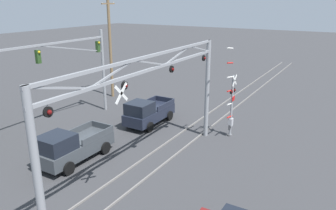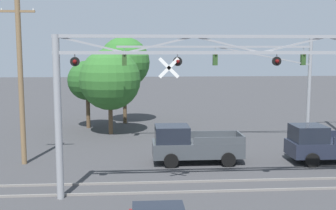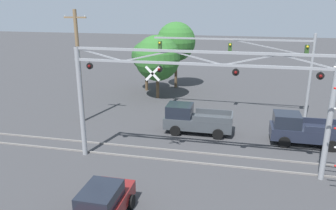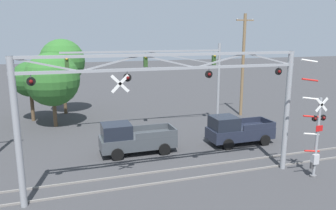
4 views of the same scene
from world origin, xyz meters
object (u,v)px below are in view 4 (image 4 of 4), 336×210
object	(u,v)px
crossing_gantry	(169,101)
traffic_signal_span	(180,69)
pickup_truck_following	(236,130)
background_tree_beyond_span	(52,79)
background_tree_far_right_verge	(30,79)
crossing_signal_mast	(316,137)
utility_pole_right	(243,64)
background_tree_far_left_verge	(62,61)
pickup_truck_lead	(133,139)

from	to	relation	value
crossing_gantry	traffic_signal_span	bearing A→B (deg)	66.82
pickup_truck_following	crossing_gantry	bearing A→B (deg)	-144.25
pickup_truck_following	background_tree_beyond_span	size ratio (longest dim) A/B	0.74
crossing_gantry	background_tree_far_right_verge	bearing A→B (deg)	115.08
crossing_signal_mast	utility_pole_right	world-z (taller)	utility_pole_right
traffic_signal_span	background_tree_far_left_verge	size ratio (longest dim) A/B	1.77
utility_pole_right	background_tree_far_right_verge	world-z (taller)	utility_pole_right
crossing_signal_mast	utility_pole_right	bearing A→B (deg)	75.05
crossing_gantry	background_tree_far_right_verge	world-z (taller)	crossing_gantry
background_tree_far_right_verge	background_tree_far_left_verge	bearing A→B (deg)	35.79
crossing_gantry	pickup_truck_lead	world-z (taller)	crossing_gantry
pickup_truck_lead	pickup_truck_following	distance (m)	7.51
traffic_signal_span	crossing_gantry	bearing A→B (deg)	-113.18
crossing_gantry	crossing_signal_mast	distance (m)	8.28
traffic_signal_span	pickup_truck_lead	world-z (taller)	traffic_signal_span
pickup_truck_lead	utility_pole_right	size ratio (longest dim) A/B	0.52
crossing_gantry	crossing_signal_mast	world-z (taller)	crossing_gantry
pickup_truck_lead	background_tree_far_right_verge	xyz separation A→B (m)	(-6.93, 11.23, 2.82)
pickup_truck_lead	background_tree_beyond_span	size ratio (longest dim) A/B	0.78
pickup_truck_lead	background_tree_far_left_verge	world-z (taller)	background_tree_far_left_verge
traffic_signal_span	pickup_truck_lead	distance (m)	8.14
background_tree_beyond_span	background_tree_far_right_verge	size ratio (longest dim) A/B	1.17
background_tree_beyond_span	pickup_truck_lead	bearing A→B (deg)	-59.75
utility_pole_right	background_tree_far_right_verge	bearing A→B (deg)	168.03
crossing_gantry	pickup_truck_following	size ratio (longest dim) A/B	3.05
crossing_signal_mast	pickup_truck_following	distance (m)	6.61
pickup_truck_lead	pickup_truck_following	xyz separation A→B (m)	(7.50, -0.43, -0.00)
crossing_signal_mast	pickup_truck_lead	bearing A→B (deg)	141.65
crossing_gantry	crossing_signal_mast	xyz separation A→B (m)	(7.83, -1.55, -2.21)
crossing_gantry	background_tree_far_left_verge	bearing A→B (deg)	104.55
traffic_signal_span	utility_pole_right	bearing A→B (deg)	17.27
crossing_signal_mast	background_tree_far_right_verge	bearing A→B (deg)	130.75
pickup_truck_following	background_tree_far_right_verge	bearing A→B (deg)	141.06
background_tree_far_left_verge	background_tree_far_right_verge	distance (m)	3.83
traffic_signal_span	utility_pole_right	size ratio (longest dim) A/B	1.35
pickup_truck_lead	pickup_truck_following	world-z (taller)	same
utility_pole_right	background_tree_far_left_verge	bearing A→B (deg)	159.35
traffic_signal_span	background_tree_beyond_span	bearing A→B (deg)	160.29
crossing_gantry	utility_pole_right	xyz separation A→B (m)	(11.56, 12.41, 0.45)
crossing_gantry	background_tree_beyond_span	xyz separation A→B (m)	(-5.76, 13.79, -0.45)
traffic_signal_span	crossing_signal_mast	bearing A→B (deg)	-73.49
background_tree_far_right_verge	background_tree_beyond_span	bearing A→B (deg)	-54.01
crossing_signal_mast	traffic_signal_span	world-z (taller)	traffic_signal_span
crossing_signal_mast	pickup_truck_lead	size ratio (longest dim) A/B	1.32
crossing_gantry	traffic_signal_span	world-z (taller)	traffic_signal_span
utility_pole_right	background_tree_far_right_verge	distance (m)	19.74
pickup_truck_following	background_tree_far_right_verge	world-z (taller)	background_tree_far_right_verge
utility_pole_right	background_tree_far_left_verge	distance (m)	17.50
crossing_signal_mast	background_tree_far_left_verge	distance (m)	23.95
pickup_truck_following	background_tree_far_left_verge	size ratio (longest dim) A/B	0.64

